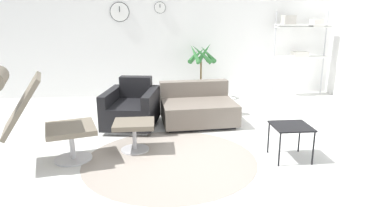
{
  "coord_description": "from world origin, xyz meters",
  "views": [
    {
      "loc": [
        -0.41,
        -3.96,
        1.69
      ],
      "look_at": [
        0.01,
        0.21,
        0.55
      ],
      "focal_mm": 32.0,
      "sensor_mm": 36.0,
      "label": 1
    }
  ],
  "objects_px": {
    "armchair_red": "(132,109)",
    "potted_plant": "(201,70)",
    "lounge_chair": "(33,108)",
    "couch_low": "(198,109)",
    "side_table": "(291,129)",
    "shelf_unit": "(301,35)",
    "ottoman": "(134,129)"
  },
  "relations": [
    {
      "from": "potted_plant",
      "to": "shelf_unit",
      "type": "distance_m",
      "value": 2.19
    },
    {
      "from": "ottoman",
      "to": "side_table",
      "type": "xyz_separation_m",
      "value": [
        1.86,
        -0.44,
        0.09
      ]
    },
    {
      "from": "side_table",
      "to": "ottoman",
      "type": "bearing_deg",
      "value": 166.68
    },
    {
      "from": "lounge_chair",
      "to": "side_table",
      "type": "bearing_deg",
      "value": 70.81
    },
    {
      "from": "side_table",
      "to": "shelf_unit",
      "type": "distance_m",
      "value": 3.6
    },
    {
      "from": "potted_plant",
      "to": "armchair_red",
      "type": "bearing_deg",
      "value": -127.52
    },
    {
      "from": "couch_low",
      "to": "ottoman",
      "type": "bearing_deg",
      "value": 44.97
    },
    {
      "from": "armchair_red",
      "to": "side_table",
      "type": "distance_m",
      "value": 2.42
    },
    {
      "from": "lounge_chair",
      "to": "potted_plant",
      "type": "distance_m",
      "value": 3.73
    },
    {
      "from": "lounge_chair",
      "to": "armchair_red",
      "type": "bearing_deg",
      "value": 126.3
    },
    {
      "from": "armchair_red",
      "to": "potted_plant",
      "type": "height_order",
      "value": "potted_plant"
    },
    {
      "from": "potted_plant",
      "to": "shelf_unit",
      "type": "xyz_separation_m",
      "value": [
        2.08,
        0.11,
        0.67
      ]
    },
    {
      "from": "couch_low",
      "to": "shelf_unit",
      "type": "distance_m",
      "value": 3.05
    },
    {
      "from": "armchair_red",
      "to": "shelf_unit",
      "type": "relative_size",
      "value": 0.59
    },
    {
      "from": "side_table",
      "to": "potted_plant",
      "type": "bearing_deg",
      "value": 102.5
    },
    {
      "from": "armchair_red",
      "to": "potted_plant",
      "type": "xyz_separation_m",
      "value": [
        1.28,
        1.66,
        0.32
      ]
    },
    {
      "from": "side_table",
      "to": "potted_plant",
      "type": "height_order",
      "value": "potted_plant"
    },
    {
      "from": "shelf_unit",
      "to": "couch_low",
      "type": "bearing_deg",
      "value": -144.38
    },
    {
      "from": "couch_low",
      "to": "potted_plant",
      "type": "height_order",
      "value": "potted_plant"
    },
    {
      "from": "lounge_chair",
      "to": "shelf_unit",
      "type": "bearing_deg",
      "value": 108.46
    },
    {
      "from": "ottoman",
      "to": "couch_low",
      "type": "distance_m",
      "value": 1.43
    },
    {
      "from": "couch_low",
      "to": "potted_plant",
      "type": "relative_size",
      "value": 1.04
    },
    {
      "from": "couch_low",
      "to": "armchair_red",
      "type": "bearing_deg",
      "value": 1.33
    },
    {
      "from": "side_table",
      "to": "shelf_unit",
      "type": "height_order",
      "value": "shelf_unit"
    },
    {
      "from": "couch_low",
      "to": "side_table",
      "type": "height_order",
      "value": "couch_low"
    },
    {
      "from": "potted_plant",
      "to": "shelf_unit",
      "type": "relative_size",
      "value": 0.66
    },
    {
      "from": "ottoman",
      "to": "shelf_unit",
      "type": "xyz_separation_m",
      "value": [
        3.26,
        2.76,
        0.98
      ]
    },
    {
      "from": "potted_plant",
      "to": "couch_low",
      "type": "bearing_deg",
      "value": -99.17
    },
    {
      "from": "lounge_chair",
      "to": "couch_low",
      "type": "distance_m",
      "value": 2.49
    },
    {
      "from": "ottoman",
      "to": "armchair_red",
      "type": "relative_size",
      "value": 0.49
    },
    {
      "from": "armchair_red",
      "to": "couch_low",
      "type": "xyz_separation_m",
      "value": [
        1.03,
        0.1,
        -0.04
      ]
    },
    {
      "from": "lounge_chair",
      "to": "couch_low",
      "type": "xyz_separation_m",
      "value": [
        2.0,
        1.41,
        -0.45
      ]
    }
  ]
}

